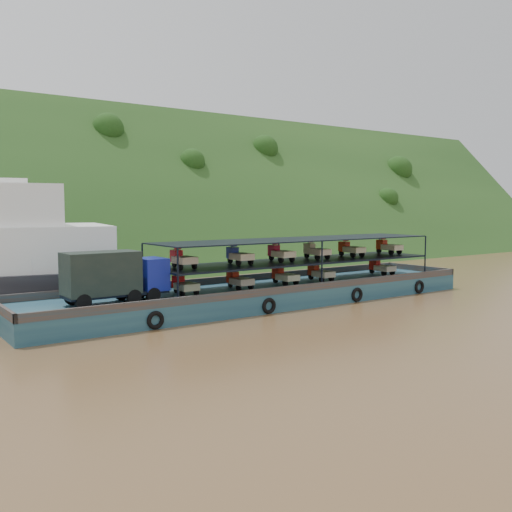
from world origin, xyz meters
TOP-DOWN VIEW (x-y plane):
  - ground at (0.00, 0.00)m, footprint 160.00×160.00m
  - hillside at (0.00, 36.00)m, footprint 140.00×39.60m
  - cargo_barge at (-3.86, 0.58)m, footprint 35.00×7.18m

SIDE VIEW (x-z plane):
  - ground at x=0.00m, z-range 0.00..0.00m
  - hillside at x=0.00m, z-range -19.80..19.80m
  - cargo_barge at x=-3.86m, z-range -1.19..3.35m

